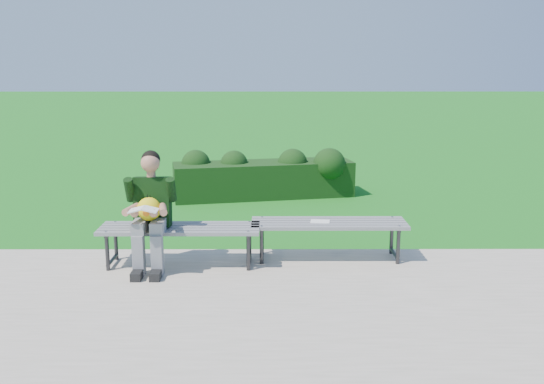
# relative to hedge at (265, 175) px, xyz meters

# --- Properties ---
(ground) EXTENTS (80.00, 80.00, 0.00)m
(ground) POSITION_rel_hedge_xyz_m (-0.33, -3.08, -0.37)
(ground) COLOR #167714
(ground) RESTS_ON ground
(walkway) EXTENTS (30.00, 3.50, 0.02)m
(walkway) POSITION_rel_hedge_xyz_m (-0.33, -4.83, -0.36)
(walkway) COLOR #C0B3A0
(walkway) RESTS_ON ground
(hedge) EXTENTS (3.15, 1.35, 0.85)m
(hedge) POSITION_rel_hedge_xyz_m (0.00, 0.00, 0.00)
(hedge) COLOR #153C15
(hedge) RESTS_ON ground
(bench_left) EXTENTS (1.80, 0.50, 0.46)m
(bench_left) POSITION_rel_hedge_xyz_m (-0.94, -3.65, 0.04)
(bench_left) COLOR slate
(bench_left) RESTS_ON walkway
(bench_right) EXTENTS (1.80, 0.50, 0.46)m
(bench_right) POSITION_rel_hedge_xyz_m (0.76, -3.44, 0.04)
(bench_right) COLOR slate
(bench_right) RESTS_ON walkway
(seated_boy) EXTENTS (0.56, 0.76, 1.31)m
(seated_boy) POSITION_rel_hedge_xyz_m (-1.24, -3.75, 0.34)
(seated_boy) COLOR gray
(seated_boy) RESTS_ON walkway
(paper_sheet) EXTENTS (0.24, 0.19, 0.01)m
(paper_sheet) POSITION_rel_hedge_xyz_m (0.66, -3.44, 0.10)
(paper_sheet) COLOR white
(paper_sheet) RESTS_ON bench_right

